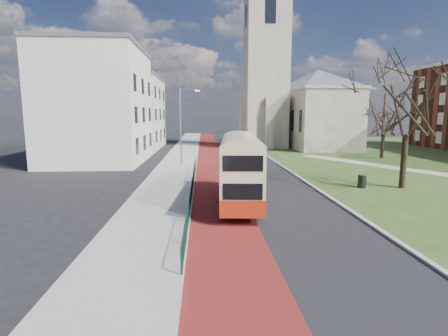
{
  "coord_description": "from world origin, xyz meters",
  "views": [
    {
      "loc": [
        -2.2,
        -19.15,
        5.48
      ],
      "look_at": [
        -0.83,
        3.3,
        2.0
      ],
      "focal_mm": 28.0,
      "sensor_mm": 36.0,
      "label": 1
    }
  ],
  "objects": [
    {
      "name": "pavement_west",
      "position": [
        -5.0,
        20.0,
        0.06
      ],
      "size": [
        4.0,
        120.0,
        0.12
      ],
      "primitive_type": "cube",
      "color": "gray",
      "rests_on": "ground"
    },
    {
      "name": "grass_green",
      "position": [
        26.0,
        22.0,
        0.02
      ],
      "size": [
        40.0,
        80.0,
        0.04
      ],
      "primitive_type": "cube",
      "color": "#2B4719",
      "rests_on": "ground"
    },
    {
      "name": "litter_bin",
      "position": [
        9.62,
        5.72,
        0.56
      ],
      "size": [
        0.67,
        0.67,
        1.03
      ],
      "rotation": [
        0.0,
        0.0,
        0.05
      ],
      "color": "black",
      "rests_on": "grass_green"
    },
    {
      "name": "kerb_west",
      "position": [
        -3.0,
        20.0,
        0.07
      ],
      "size": [
        0.25,
        120.0,
        0.13
      ],
      "primitive_type": "cube",
      "color": "#999993",
      "rests_on": "ground"
    },
    {
      "name": "street_block_far",
      "position": [
        -14.0,
        38.0,
        5.76
      ],
      "size": [
        10.3,
        16.3,
        11.5
      ],
      "color": "#BAB29E",
      "rests_on": "ground"
    },
    {
      "name": "bus_lane",
      "position": [
        -1.2,
        20.0,
        0.01
      ],
      "size": [
        3.4,
        120.0,
        0.01
      ],
      "primitive_type": "cube",
      "color": "#591414",
      "rests_on": "ground"
    },
    {
      "name": "ground",
      "position": [
        0.0,
        0.0,
        0.0
      ],
      "size": [
        160.0,
        160.0,
        0.0
      ],
      "primitive_type": "plane",
      "color": "black",
      "rests_on": "ground"
    },
    {
      "name": "winter_tree_far",
      "position": [
        20.17,
        22.98,
        5.13
      ],
      "size": [
        6.54,
        6.54,
        7.36
      ],
      "rotation": [
        0.0,
        0.0,
        0.4
      ],
      "color": "#2F2017",
      "rests_on": "grass_green"
    },
    {
      "name": "road_carriageway",
      "position": [
        1.5,
        20.0,
        0.01
      ],
      "size": [
        9.0,
        120.0,
        0.01
      ],
      "primitive_type": "cube",
      "color": "black",
      "rests_on": "ground"
    },
    {
      "name": "kerb_east",
      "position": [
        6.1,
        22.0,
        0.07
      ],
      "size": [
        0.25,
        80.0,
        0.13
      ],
      "primitive_type": "cube",
      "color": "#999993",
      "rests_on": "ground"
    },
    {
      "name": "bus",
      "position": [
        0.09,
        2.04,
        2.33
      ],
      "size": [
        3.03,
        9.91,
        4.08
      ],
      "rotation": [
        0.0,
        0.0,
        -0.08
      ],
      "color": "#A4280F",
      "rests_on": "ground"
    },
    {
      "name": "winter_tree_near",
      "position": [
        12.6,
        5.51,
        7.13
      ],
      "size": [
        7.85,
        7.85,
        10.24
      ],
      "rotation": [
        0.0,
        0.0,
        0.14
      ],
      "color": "black",
      "rests_on": "grass_green"
    },
    {
      "name": "street_block_near",
      "position": [
        -14.0,
        22.0,
        6.51
      ],
      "size": [
        10.3,
        14.3,
        13.0
      ],
      "color": "silver",
      "rests_on": "ground"
    },
    {
      "name": "pedestrian_railing",
      "position": [
        -2.95,
        4.0,
        0.55
      ],
      "size": [
        0.07,
        24.0,
        1.12
      ],
      "color": "#0E3E2A",
      "rests_on": "ground"
    },
    {
      "name": "streetlamp",
      "position": [
        -4.35,
        18.0,
        4.59
      ],
      "size": [
        2.13,
        0.18,
        8.0
      ],
      "color": "gray",
      "rests_on": "pavement_west"
    },
    {
      "name": "gothic_church",
      "position": [
        12.56,
        38.0,
        13.13
      ],
      "size": [
        16.38,
        18.0,
        40.0
      ],
      "color": "gray",
      "rests_on": "ground"
    }
  ]
}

